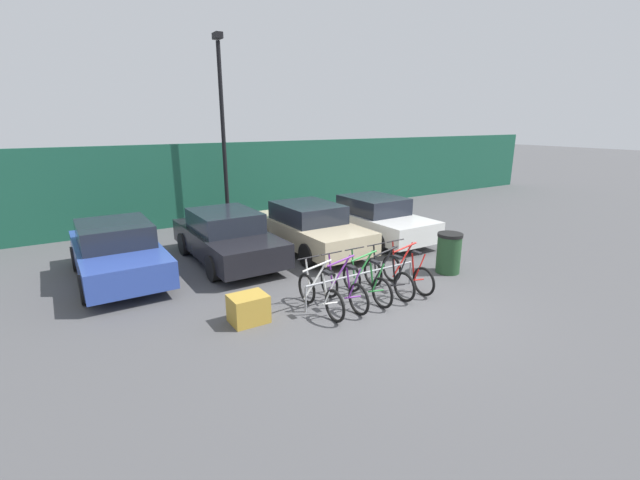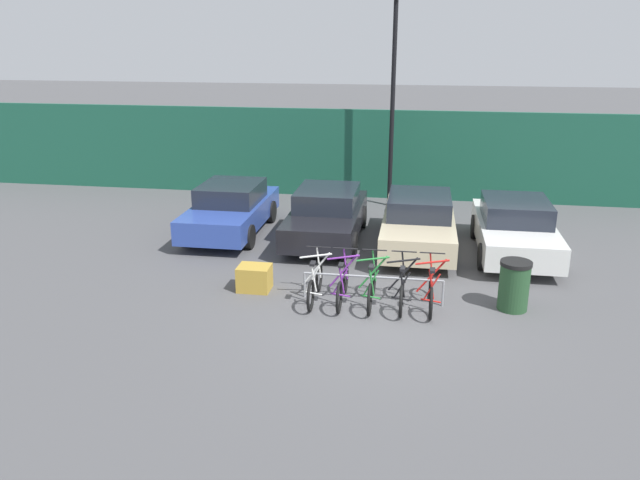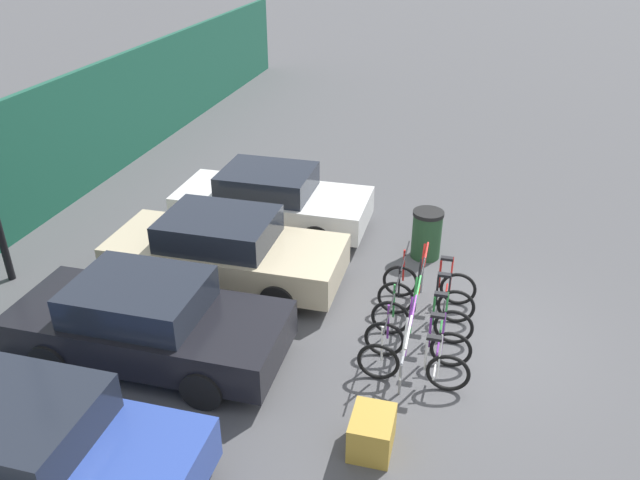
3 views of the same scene
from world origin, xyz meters
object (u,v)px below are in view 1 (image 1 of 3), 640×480
at_px(bicycle_black, 388,277).
at_px(car_black, 227,237).
at_px(bicycle_purple, 343,289).
at_px(bicycle_white, 320,294).
at_px(car_blue, 117,251).
at_px(car_white, 374,219).
at_px(cargo_crate, 248,309).
at_px(bicycle_green, 366,283).
at_px(bicycle_red, 407,273).
at_px(car_beige, 309,227).
at_px(bike_rack, 362,277).
at_px(lamp_post, 223,124).
at_px(trash_bin, 449,253).

bearing_deg(bicycle_black, car_black, 120.68).
bearing_deg(car_black, bicycle_purple, -76.97).
bearing_deg(bicycle_white, car_blue, 129.00).
bearing_deg(car_white, car_blue, 175.59).
bearing_deg(bicycle_purple, cargo_crate, 168.97).
xyz_separation_m(bicycle_purple, bicycle_green, (0.61, 0.00, 0.00)).
xyz_separation_m(bicycle_red, car_beige, (-0.31, 3.85, 0.31)).
bearing_deg(cargo_crate, bicycle_white, -14.55).
height_order(bike_rack, car_beige, car_beige).
bearing_deg(bicycle_red, car_white, 57.55).
height_order(bike_rack, car_black, car_black).
height_order(bicycle_black, cargo_crate, bicycle_black).
distance_m(bicycle_purple, car_white, 5.39).
bearing_deg(bike_rack, lamp_post, 90.67).
xyz_separation_m(bicycle_green, trash_bin, (2.84, 0.23, 0.14)).
relative_size(bike_rack, car_beige, 0.66).
height_order(bicycle_purple, cargo_crate, bicycle_purple).
bearing_deg(car_beige, bicycle_purple, -111.30).
height_order(bicycle_red, cargo_crate, bicycle_red).
bearing_deg(bicycle_white, car_white, 42.73).
distance_m(bicycle_red, car_white, 4.27).
relative_size(car_beige, trash_bin, 4.31).
bearing_deg(bike_rack, car_beige, 76.53).
bearing_deg(lamp_post, bicycle_white, -97.86).
xyz_separation_m(bicycle_purple, car_blue, (-3.69, 4.30, 0.31)).
relative_size(bike_rack, bicycle_red, 1.71).
distance_m(bicycle_black, car_beige, 3.87).
bearing_deg(cargo_crate, bicycle_red, -5.49).
bearing_deg(bicycle_purple, bicycle_black, -0.62).
distance_m(bicycle_purple, trash_bin, 3.46).
bearing_deg(car_black, bicycle_red, -56.30).
xyz_separation_m(car_black, lamp_post, (1.48, 3.83, 2.94)).
xyz_separation_m(bicycle_red, cargo_crate, (-3.79, 0.36, -0.10)).
xyz_separation_m(bicycle_green, bicycle_red, (1.20, 0.00, 0.00)).
distance_m(bicycle_purple, bicycle_black, 1.23).
relative_size(bicycle_purple, trash_bin, 1.66).
bearing_deg(bicycle_purple, car_black, 102.41).
bearing_deg(bike_rack, car_black, 111.48).
xyz_separation_m(bicycle_white, cargo_crate, (-1.40, 0.36, -0.10)).
relative_size(bicycle_white, car_beige, 0.39).
relative_size(bicycle_white, car_white, 0.40).
distance_m(bicycle_purple, car_blue, 5.67).
xyz_separation_m(car_blue, trash_bin, (7.15, -4.07, -0.17)).
bearing_deg(bicycle_purple, lamp_post, 85.63).
height_order(car_beige, trash_bin, car_beige).
relative_size(bike_rack, bicycle_green, 1.71).
bearing_deg(car_white, bicycle_black, -125.71).
bearing_deg(bicycle_white, lamp_post, 85.19).
bearing_deg(car_black, car_blue, 176.90).
bearing_deg(bicycle_black, cargo_crate, 176.40).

